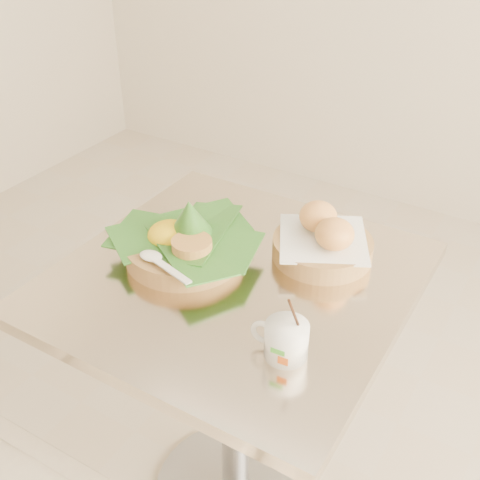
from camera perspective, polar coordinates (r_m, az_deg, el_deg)
The scene contains 5 objects.
floor at distance 1.86m, azimuth -4.23°, elevation -20.48°, with size 3.60×3.60×0.00m, color beige.
cafe_table at distance 1.40m, azimuth -0.50°, elevation -10.62°, with size 0.70×0.70×0.75m.
rice_basket at distance 1.29m, azimuth -5.33°, elevation -0.07°, with size 0.32×0.32×0.16m.
bread_basket at distance 1.30m, azimuth 7.91°, elevation -0.09°, with size 0.25×0.25×0.11m.
coffee_mug at distance 1.05m, azimuth 4.31°, elevation -9.34°, with size 0.11×0.08×0.13m.
Camera 1 is at (0.68, -0.87, 1.50)m, focal length 45.00 mm.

